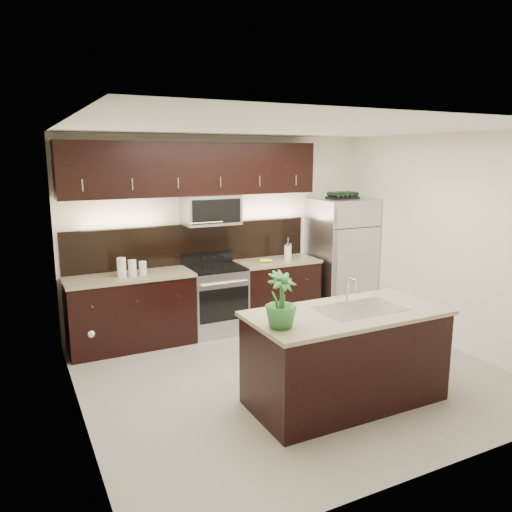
{
  "coord_description": "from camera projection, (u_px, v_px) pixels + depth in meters",
  "views": [
    {
      "loc": [
        -2.72,
        -4.5,
        2.41
      ],
      "look_at": [
        -0.2,
        0.55,
        1.28
      ],
      "focal_mm": 35.0,
      "sensor_mm": 36.0,
      "label": 1
    }
  ],
  "objects": [
    {
      "name": "plant",
      "position": [
        281.0,
        300.0,
        4.32
      ],
      "size": [
        0.34,
        0.34,
        0.5
      ],
      "primitive_type": "imported",
      "rotation": [
        0.0,
        0.0,
        0.25
      ],
      "color": "#286629",
      "rests_on": "island"
    },
    {
      "name": "counter_run",
      "position": [
        202.0,
        301.0,
        6.8
      ],
      "size": [
        3.51,
        0.65,
        0.94
      ],
      "color": "black",
      "rests_on": "ground"
    },
    {
      "name": "wine_rack",
      "position": [
        343.0,
        196.0,
        7.47
      ],
      "size": [
        0.44,
        0.27,
        0.1
      ],
      "color": "black",
      "rests_on": "refrigerator"
    },
    {
      "name": "french_press",
      "position": [
        288.0,
        251.0,
        7.22
      ],
      "size": [
        0.11,
        0.11,
        0.32
      ],
      "rotation": [
        0.0,
        0.0,
        -0.09
      ],
      "color": "silver",
      "rests_on": "counter_run"
    },
    {
      "name": "upper_fixtures",
      "position": [
        197.0,
        177.0,
        6.61
      ],
      "size": [
        3.49,
        0.4,
        1.66
      ],
      "color": "black",
      "rests_on": "counter_run"
    },
    {
      "name": "room_walls",
      "position": [
        288.0,
        226.0,
        5.2
      ],
      "size": [
        4.52,
        4.02,
        2.71
      ],
      "color": "silver",
      "rests_on": "ground"
    },
    {
      "name": "ground",
      "position": [
        293.0,
        375.0,
        5.61
      ],
      "size": [
        4.5,
        4.5,
        0.0
      ],
      "primitive_type": "plane",
      "color": "gray",
      "rests_on": "ground"
    },
    {
      "name": "bananas",
      "position": [
        262.0,
        261.0,
        7.02
      ],
      "size": [
        0.23,
        0.2,
        0.06
      ],
      "primitive_type": "ellipsoid",
      "rotation": [
        0.0,
        0.0,
        -0.3
      ],
      "color": "yellow",
      "rests_on": "counter_run"
    },
    {
      "name": "sink_faucet",
      "position": [
        359.0,
        307.0,
        4.9
      ],
      "size": [
        0.84,
        0.5,
        0.28
      ],
      "color": "silver",
      "rests_on": "island"
    },
    {
      "name": "island",
      "position": [
        346.0,
        356.0,
        4.92
      ],
      "size": [
        1.96,
        0.96,
        0.94
      ],
      "color": "black",
      "rests_on": "ground"
    },
    {
      "name": "canisters",
      "position": [
        130.0,
        268.0,
        6.22
      ],
      "size": [
        0.36,
        0.11,
        0.24
      ],
      "rotation": [
        0.0,
        0.0,
        -0.02
      ],
      "color": "silver",
      "rests_on": "counter_run"
    },
    {
      "name": "refrigerator",
      "position": [
        341.0,
        257.0,
        7.66
      ],
      "size": [
        0.86,
        0.78,
        1.79
      ],
      "primitive_type": "cube",
      "color": "#B2B2B7",
      "rests_on": "ground"
    }
  ]
}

